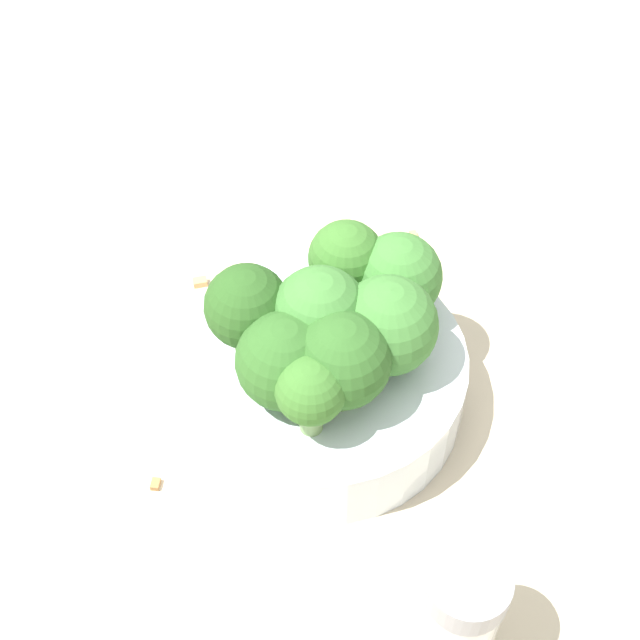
{
  "coord_description": "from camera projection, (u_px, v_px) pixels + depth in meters",
  "views": [
    {
      "loc": [
        0.19,
        -0.27,
        0.47
      ],
      "look_at": [
        0.0,
        0.0,
        0.08
      ],
      "focal_mm": 50.0,
      "sensor_mm": 36.0,
      "label": 1
    }
  ],
  "objects": [
    {
      "name": "almond_crumb_1",
      "position": [
        155.0,
        482.0,
        0.53
      ],
      "size": [
        0.01,
        0.01,
        0.01
      ],
      "primitive_type": "cube",
      "rotation": [
        0.0,
        0.0,
        2.07
      ],
      "color": "olive",
      "rests_on": "ground_plane"
    },
    {
      "name": "broccoli_floret_0",
      "position": [
        282.0,
        359.0,
        0.5
      ],
      "size": [
        0.06,
        0.06,
        0.06
      ],
      "color": "#8EB770",
      "rests_on": "bowl"
    },
    {
      "name": "ground_plane",
      "position": [
        320.0,
        400.0,
        0.57
      ],
      "size": [
        3.0,
        3.0,
        0.0
      ],
      "primitive_type": "plane",
      "color": "beige"
    },
    {
      "name": "almond_crumb_0",
      "position": [
        414.0,
        233.0,
        0.67
      ],
      "size": [
        0.01,
        0.01,
        0.01
      ],
      "primitive_type": "cube",
      "rotation": [
        0.0,
        0.0,
        5.49
      ],
      "color": "tan",
      "rests_on": "ground_plane"
    },
    {
      "name": "bowl",
      "position": [
        320.0,
        378.0,
        0.55
      ],
      "size": [
        0.18,
        0.18,
        0.04
      ],
      "primitive_type": "cylinder",
      "color": "silver",
      "rests_on": "ground_plane"
    },
    {
      "name": "broccoli_floret_5",
      "position": [
        247.0,
        308.0,
        0.51
      ],
      "size": [
        0.05,
        0.05,
        0.06
      ],
      "color": "#7A9E5B",
      "rests_on": "bowl"
    },
    {
      "name": "broccoli_floret_3",
      "position": [
        387.0,
        326.0,
        0.51
      ],
      "size": [
        0.06,
        0.06,
        0.06
      ],
      "color": "#8EB770",
      "rests_on": "bowl"
    },
    {
      "name": "broccoli_floret_4",
      "position": [
        311.0,
        392.0,
        0.48
      ],
      "size": [
        0.04,
        0.04,
        0.06
      ],
      "color": "#7A9E5B",
      "rests_on": "bowl"
    },
    {
      "name": "broccoli_floret_2",
      "position": [
        346.0,
        261.0,
        0.54
      ],
      "size": [
        0.05,
        0.05,
        0.06
      ],
      "color": "#8EB770",
      "rests_on": "bowl"
    },
    {
      "name": "almond_crumb_2",
      "position": [
        200.0,
        280.0,
        0.63
      ],
      "size": [
        0.01,
        0.01,
        0.01
      ],
      "primitive_type": "cube",
      "rotation": [
        0.0,
        0.0,
        4.0
      ],
      "color": "tan",
      "rests_on": "ground_plane"
    },
    {
      "name": "broccoli_floret_7",
      "position": [
        342.0,
        361.0,
        0.49
      ],
      "size": [
        0.06,
        0.06,
        0.06
      ],
      "color": "#7A9E5B",
      "rests_on": "bowl"
    },
    {
      "name": "pepper_shaker",
      "position": [
        460.0,
        612.0,
        0.44
      ],
      "size": [
        0.04,
        0.04,
        0.08
      ],
      "color": "silver",
      "rests_on": "ground_plane"
    },
    {
      "name": "broccoli_floret_1",
      "position": [
        318.0,
        314.0,
        0.51
      ],
      "size": [
        0.06,
        0.06,
        0.07
      ],
      "color": "#7A9E5B",
      "rests_on": "bowl"
    },
    {
      "name": "broccoli_floret_6",
      "position": [
        398.0,
        278.0,
        0.54
      ],
      "size": [
        0.05,
        0.05,
        0.06
      ],
      "color": "#84AD66",
      "rests_on": "bowl"
    }
  ]
}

